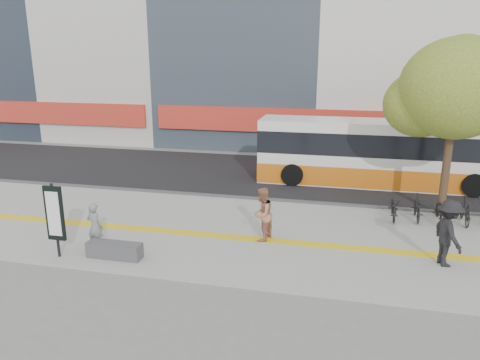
% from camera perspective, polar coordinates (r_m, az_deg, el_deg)
% --- Properties ---
extents(ground, '(120.00, 120.00, 0.00)m').
position_cam_1_polar(ground, '(13.80, -3.34, -8.95)').
color(ground, slate).
rests_on(ground, ground).
extents(sidewalk, '(40.00, 7.00, 0.08)m').
position_cam_1_polar(sidewalk, '(15.11, -1.75, -6.51)').
color(sidewalk, gray).
rests_on(sidewalk, ground).
extents(tactile_strip, '(40.00, 0.45, 0.01)m').
position_cam_1_polar(tactile_strip, '(14.64, -2.25, -7.07)').
color(tactile_strip, yellow).
rests_on(tactile_strip, sidewalk).
extents(street, '(40.00, 8.00, 0.06)m').
position_cam_1_polar(street, '(22.08, 3.19, 0.66)').
color(street, black).
rests_on(street, ground).
extents(curb, '(40.00, 0.25, 0.14)m').
position_cam_1_polar(curb, '(18.30, 1.03, -2.39)').
color(curb, '#3E3D40').
rests_on(curb, ground).
extents(bench, '(1.60, 0.45, 0.45)m').
position_cam_1_polar(bench, '(13.60, -15.51, -8.50)').
color(bench, '#3E3D40').
rests_on(bench, sidewalk).
extents(signboard, '(0.55, 0.10, 2.20)m').
position_cam_1_polar(signboard, '(13.80, -22.31, -4.04)').
color(signboard, black).
rests_on(signboard, sidewalk).
extents(street_tree, '(4.40, 3.80, 6.31)m').
position_cam_1_polar(street_tree, '(17.26, 25.39, 10.12)').
color(street_tree, '#392A1A').
rests_on(street_tree, sidewalk).
extents(bus, '(10.64, 2.52, 2.83)m').
position_cam_1_polar(bus, '(21.04, 17.14, 3.04)').
color(bus, silver).
rests_on(bus, street).
extents(bicycle_row, '(4.41, 1.56, 0.90)m').
position_cam_1_polar(bicycle_row, '(17.28, 25.12, -3.51)').
color(bicycle_row, black).
rests_on(bicycle_row, sidewalk).
extents(seated_woman, '(0.58, 0.42, 1.45)m').
position_cam_1_polar(seated_woman, '(14.11, -17.78, -5.59)').
color(seated_woman, black).
rests_on(seated_woman, sidewalk).
extents(pedestrian_tan, '(0.84, 0.97, 1.71)m').
position_cam_1_polar(pedestrian_tan, '(14.07, 2.78, -4.34)').
color(pedestrian_tan, '#A16A4F').
rests_on(pedestrian_tan, sidewalk).
extents(pedestrian_dark, '(1.03, 1.37, 1.88)m').
position_cam_1_polar(pedestrian_dark, '(13.65, 24.75, -6.09)').
color(pedestrian_dark, black).
rests_on(pedestrian_dark, sidewalk).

